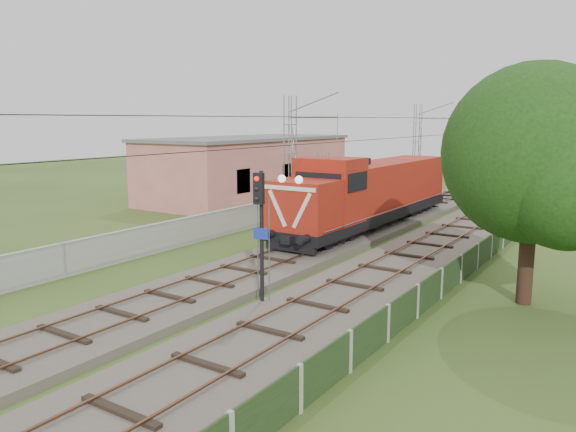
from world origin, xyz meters
The scene contains 10 objects.
ground centered at (0.00, 0.00, 0.00)m, with size 140.00×140.00×0.00m, color #32481B.
track_main centered at (0.00, 7.00, 0.18)m, with size 4.20×70.00×0.45m.
track_side centered at (5.00, 20.00, 0.18)m, with size 4.20×80.00×0.45m.
catenary centered at (-2.95, 12.00, 4.05)m, with size 3.31×70.00×8.00m.
boundary_wall centered at (-6.50, 12.00, 0.75)m, with size 0.25×40.00×1.50m, color #9E9E99.
station_building centered at (-15.00, 24.00, 2.63)m, with size 8.40×20.40×5.22m.
fence centered at (8.00, 3.00, 0.60)m, with size 0.12×32.00×1.20m.
locomotive centered at (0.00, 16.25, 2.35)m, with size 3.19×18.19×4.62m.
signal_post centered at (3.04, 0.81, 3.39)m, with size 0.54×0.42×4.94m.
tree_a centered at (10.81, 6.65, 5.43)m, with size 6.71×6.39×8.70m.
Camera 1 is at (14.34, -14.66, 6.67)m, focal length 35.00 mm.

